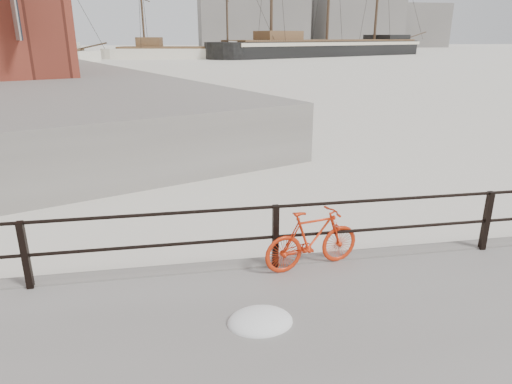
{
  "coord_description": "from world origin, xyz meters",
  "views": [
    {
      "loc": [
        -4.88,
        -6.22,
        3.69
      ],
      "look_at": [
        -3.5,
        1.5,
        1.0
      ],
      "focal_mm": 32.0,
      "sensor_mm": 36.0,
      "label": 1
    }
  ],
  "objects_px": {
    "bicycle": "(312,239)",
    "schooner_left": "(17,62)",
    "schooner_mid": "(187,59)",
    "barque_black": "(326,56)"
  },
  "relations": [
    {
      "from": "bicycle",
      "to": "schooner_left",
      "type": "distance_m",
      "value": 74.69
    },
    {
      "from": "schooner_mid",
      "to": "barque_black",
      "type": "bearing_deg",
      "value": 21.82
    },
    {
      "from": "schooner_mid",
      "to": "bicycle",
      "type": "bearing_deg",
      "value": -81.25
    },
    {
      "from": "barque_black",
      "to": "bicycle",
      "type": "bearing_deg",
      "value": -132.52
    },
    {
      "from": "schooner_mid",
      "to": "schooner_left",
      "type": "bearing_deg",
      "value": -157.7
    },
    {
      "from": "schooner_left",
      "to": "bicycle",
      "type": "bearing_deg",
      "value": -68.79
    },
    {
      "from": "barque_black",
      "to": "schooner_mid",
      "type": "height_order",
      "value": "barque_black"
    },
    {
      "from": "barque_black",
      "to": "schooner_left",
      "type": "height_order",
      "value": "barque_black"
    },
    {
      "from": "bicycle",
      "to": "schooner_mid",
      "type": "height_order",
      "value": "schooner_mid"
    },
    {
      "from": "bicycle",
      "to": "schooner_left",
      "type": "bearing_deg",
      "value": 96.98
    }
  ]
}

